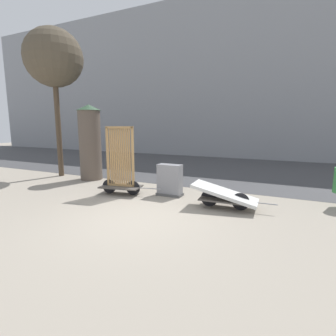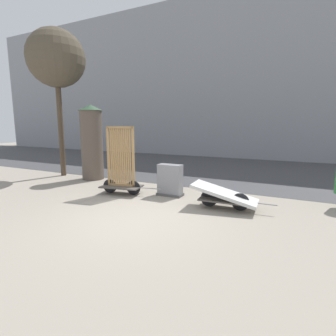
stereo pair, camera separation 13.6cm
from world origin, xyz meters
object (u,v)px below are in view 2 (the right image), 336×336
(street_tree, at_px, (56,59))
(bike_cart_with_mattress, at_px, (225,195))
(bike_cart_with_bedframe, at_px, (121,170))
(advertising_column, at_px, (92,142))
(utility_cabinet, at_px, (170,181))

(street_tree, bearing_deg, bike_cart_with_mattress, -10.82)
(bike_cart_with_mattress, distance_m, street_tree, 9.27)
(bike_cart_with_bedframe, bearing_deg, bike_cart_with_mattress, -10.47)
(bike_cart_with_bedframe, height_order, advertising_column, advertising_column)
(bike_cart_with_mattress, xyz_separation_m, street_tree, (-7.85, 1.50, 4.70))
(utility_cabinet, xyz_separation_m, advertising_column, (-4.13, 0.95, 1.11))
(bike_cart_with_bedframe, relative_size, utility_cabinet, 2.18)
(bike_cart_with_bedframe, distance_m, bike_cart_with_mattress, 3.51)
(bike_cart_with_bedframe, distance_m, utility_cabinet, 1.67)
(bike_cart_with_mattress, bearing_deg, bike_cart_with_bedframe, 177.53)
(advertising_column, bearing_deg, bike_cart_with_mattress, -13.88)
(bike_cart_with_bedframe, relative_size, advertising_column, 0.72)
(bike_cart_with_mattress, bearing_deg, advertising_column, 163.66)
(bike_cart_with_mattress, bearing_deg, utility_cabinet, 161.63)
(bike_cart_with_bedframe, relative_size, street_tree, 0.35)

